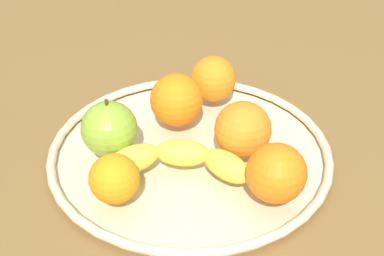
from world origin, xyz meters
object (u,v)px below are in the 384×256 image
Objects in this scene: orange_front_right at (117,179)px; banana at (180,159)px; orange_front_left at (279,173)px; apple at (111,129)px; orange_center at (178,100)px; orange_back_left at (215,79)px; orange_back_right at (245,129)px; fruit_bowl at (192,151)px.

banana is at bearing -144.32° from orange_front_right.
orange_front_right is at bearing 0.61° from orange_front_left.
apple is 11.35cm from orange_center.
orange_back_left reaches higher than orange_front_right.
banana is at bearing 156.10° from apple.
orange_back_left is at bearing -76.55° from orange_back_right.
orange_front_left reaches higher than fruit_bowl.
apple is (10.71, 1.29, 4.67)cm from fruit_bowl.
apple is 9.52cm from orange_front_right.
banana is at bearing 91.59° from orange_center.
orange_back_left reaches higher than banana.
apple reaches higher than orange_back_right.
orange_front_left is at bearing 134.44° from fruit_bowl.
apple is 1.36× the size of orange_front_right.
orange_front_left reaches higher than orange_front_right.
orange_center is (1.93, -5.90, 4.72)cm from fruit_bowl.
orange_front_right is (19.24, 0.20, -0.61)cm from orange_front_left.
banana is at bearing 73.73° from orange_back_left.
orange_back_left is (3.38, -14.15, -0.27)cm from orange_back_right.
orange_back_left is 1.16× the size of orange_front_right.
orange_back_left is at bearing -105.98° from fruit_bowl.
fruit_bowl is 7.80cm from orange_center.
apple is at bearing -23.57° from orange_front_left.
banana is at bearing 23.63° from orange_back_right.
fruit_bowl is 5.12× the size of orange_center.
fruit_bowl is 5.33× the size of orange_front_left.
apple is at bearing -79.68° from orange_front_right.
orange_front_right reaches higher than fruit_bowl.
orange_back_left is at bearing -129.60° from orange_center.
banana is 18.75cm from orange_back_left.
fruit_bowl is 5.14× the size of orange_back_right.
orange_front_right is at bearing 66.81° from orange_center.
orange_back_right is 9.44cm from orange_front_left.
orange_front_left is (-20.94, 9.13, -0.11)cm from apple.
apple is 1.18× the size of orange_back_left.
orange_front_left is at bearing 126.68° from orange_center.
orange_back_right is 1.04× the size of orange_front_left.
orange_center reaches higher than orange_front_left.
orange_front_right is at bearing 29.56° from orange_back_right.
banana is 2.61× the size of orange_center.
orange_center is at bearing -81.19° from banana.
fruit_bowl is at bearing -99.73° from banana.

